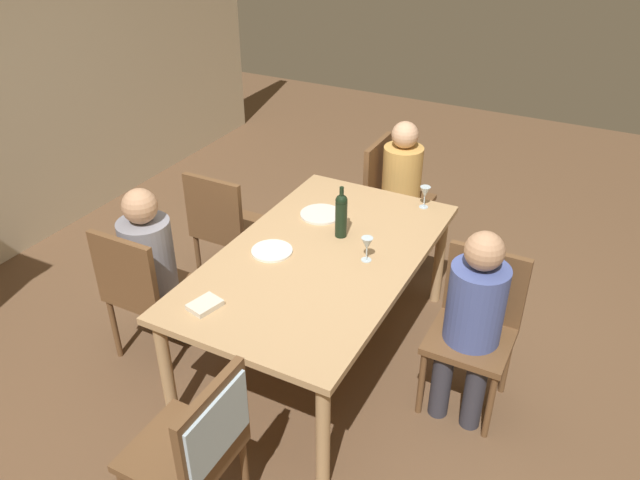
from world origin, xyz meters
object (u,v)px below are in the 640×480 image
Objects in this scene: chair_left_end at (201,441)px; chair_far_right at (225,223)px; chair_near at (476,320)px; handbag at (262,246)px; wine_bottle_tall_green at (341,214)px; wine_glass_near_left at (425,193)px; chair_far_left at (142,286)px; wine_glass_centre at (367,244)px; dinner_plate_host at (272,251)px; chair_right_end at (390,191)px; dinner_plate_guest_left at (321,214)px; person_man_guest at (473,314)px; person_woman_host at (405,181)px; dining_table at (320,265)px; person_man_bearded at (152,260)px.

chair_left_end is 1.00× the size of chair_far_right.
handbag is (0.69, 1.84, -0.42)m from chair_near.
wine_glass_near_left is (0.58, -0.32, -0.04)m from wine_bottle_tall_green.
chair_far_left reaches higher than wine_glass_centre.
chair_left_end is at bearing -162.44° from dinner_plate_host.
wine_bottle_tall_green reaches higher than chair_left_end.
chair_right_end reaches higher than dinner_plate_guest_left.
dinner_plate_guest_left is at bearing -16.49° from chair_near.
person_woman_host is at bearing -56.46° from person_man_guest.
dining_table is at bearing 3.77° from chair_right_end.
dining_table is 12.68× the size of wine_glass_centre.
wine_glass_near_left is (0.75, 0.58, 0.31)m from chair_near.
dining_table is 1.67× the size of person_man_guest.
wine_glass_centre reaches higher than dinner_plate_host.
wine_bottle_tall_green is (0.25, -0.01, 0.22)m from dining_table.
person_woman_host is at bearing 32.38° from wine_glass_near_left.
person_man_bearded is at bearing 124.82° from wine_bottle_tall_green.
chair_left_end is 1.40m from person_man_bearded.
person_man_guest is at bearing -91.61° from dining_table.
dining_table is at bearing 23.44° from person_man_bearded.
dinner_plate_host is (-0.17, 0.52, -0.10)m from wine_glass_centre.
person_man_guest is at bearing 11.46° from person_man_bearded.
wine_glass_near_left is 0.77m from wine_glass_centre.
chair_right_end is (1.32, 0.09, -0.13)m from dining_table.
person_woman_host is at bearing 90.00° from chair_right_end.
chair_left_end is (-2.65, -0.21, 0.06)m from chair_right_end.
person_man_guest is 0.98m from wine_bottle_tall_green.
handbag is at bearing 90.00° from chair_far_right.
wine_glass_centre is at bearing 10.64° from person_woman_host.
dinner_plate_host is at bearing -33.74° from chair_far_right.
chair_left_end is 2.39m from handbag.
chair_left_end is 1.52m from person_man_guest.
chair_right_end is at bearing -53.26° from person_man_guest.
chair_far_left is 1.91m from person_man_guest.
chair_left_end is (-1.32, -0.12, -0.07)m from dining_table.
person_woman_host reaches higher than chair_left_end.
dinner_plate_guest_left is (0.45, 1.13, 0.09)m from person_man_guest.
dinner_plate_host is (1.22, 0.39, 0.15)m from chair_left_end.
chair_near is 0.81× the size of person_man_guest.
wine_bottle_tall_green is at bearing -38.10° from dinner_plate_host.
dinner_plate_guest_left is (0.52, -0.05, 0.00)m from dinner_plate_host.
chair_far_right is 3.29× the size of handbag.
dinner_plate_host is at bearing -7.04° from chair_right_end.
wine_glass_centre is at bearing -126.56° from dinner_plate_guest_left.
chair_far_right is (0.85, 0.00, 0.00)m from chair_far_left.
chair_far_right is 6.17× the size of wine_glass_near_left.
dining_table is 0.92m from wine_glass_near_left.
wine_bottle_tall_green is at bearing -127.43° from dinner_plate_guest_left.
dinner_plate_host is at bearing 24.35° from person_man_bearded.
chair_left_end is at bearing -153.55° from handbag.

